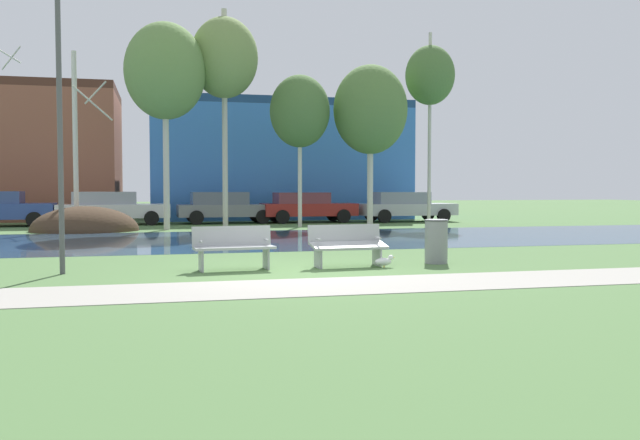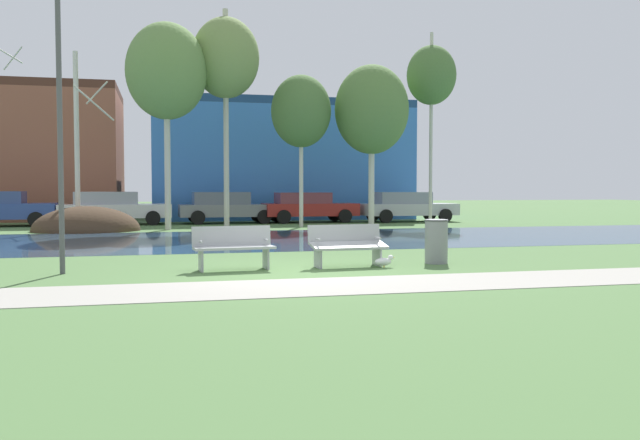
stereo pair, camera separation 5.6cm
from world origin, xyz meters
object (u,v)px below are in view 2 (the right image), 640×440
(bench_left, at_px, (233,246))
(bench_right, at_px, (347,244))
(seagull, at_px, (384,261))
(parked_hatch_third_grey, at_px, (226,207))
(streetlamp, at_px, (59,61))
(parked_suv_fifth_silver, at_px, (406,206))
(parked_sedan_second_white, at_px, (113,207))
(trash_bin, at_px, (436,241))
(parked_wagon_fourth_red, at_px, (308,207))
(parked_van_nearest_blue, at_px, (0,208))

(bench_left, relative_size, bench_right, 1.00)
(seagull, distance_m, parked_hatch_third_grey, 18.09)
(streetlamp, distance_m, parked_hatch_third_grey, 18.48)
(bench_left, xyz_separation_m, parked_suv_fifth_silver, (10.20, 17.16, 0.29))
(bench_left, bearing_deg, parked_suv_fifth_silver, 59.27)
(bench_right, bearing_deg, seagull, -25.76)
(bench_right, height_order, parked_suv_fifth_silver, parked_suv_fifth_silver)
(bench_right, bearing_deg, parked_sedan_second_white, 108.39)
(trash_bin, bearing_deg, seagull, -160.74)
(bench_left, height_order, bench_right, same)
(streetlamp, xyz_separation_m, parked_sedan_second_white, (-0.26, 17.49, -3.25))
(seagull, relative_size, streetlamp, 0.07)
(parked_wagon_fourth_red, bearing_deg, bench_left, -107.05)
(seagull, xyz_separation_m, parked_hatch_third_grey, (-1.52, 18.02, 0.63))
(seagull, xyz_separation_m, streetlamp, (-6.29, 0.46, 3.89))
(trash_bin, bearing_deg, parked_suv_fifth_silver, 71.20)
(parked_van_nearest_blue, relative_size, parked_wagon_fourth_red, 0.99)
(trash_bin, xyz_separation_m, parked_hatch_third_grey, (-2.88, 17.54, 0.27))
(streetlamp, bearing_deg, parked_wagon_fourth_red, 63.69)
(parked_hatch_third_grey, bearing_deg, seagull, -85.17)
(parked_hatch_third_grey, bearing_deg, bench_left, -94.95)
(seagull, relative_size, parked_suv_fifth_silver, 0.09)
(bench_right, bearing_deg, parked_suv_fifth_silver, 65.45)
(streetlamp, relative_size, parked_suv_fifth_silver, 1.31)
(bench_right, height_order, parked_sedan_second_white, parked_sedan_second_white)
(trash_bin, relative_size, parked_wagon_fourth_red, 0.21)
(trash_bin, bearing_deg, bench_left, -178.21)
(trash_bin, height_order, seagull, trash_bin)
(seagull, bearing_deg, parked_van_nearest_blue, 122.10)
(bench_left, height_order, parked_wagon_fourth_red, parked_wagon_fourth_red)
(bench_right, relative_size, parked_wagon_fourth_red, 0.36)
(bench_right, distance_m, seagull, 0.84)
(seagull, bearing_deg, streetlamp, 175.79)
(parked_hatch_third_grey, bearing_deg, trash_bin, -80.69)
(seagull, bearing_deg, parked_wagon_fourth_red, 82.57)
(bench_left, distance_m, seagull, 3.09)
(streetlamp, relative_size, parked_sedan_second_white, 1.27)
(trash_bin, height_order, parked_van_nearest_blue, parked_van_nearest_blue)
(bench_right, height_order, parked_van_nearest_blue, parked_van_nearest_blue)
(parked_hatch_third_grey, bearing_deg, parked_van_nearest_blue, -178.74)
(bench_right, relative_size, parked_sedan_second_white, 0.34)
(streetlamp, relative_size, parked_van_nearest_blue, 1.38)
(bench_right, bearing_deg, parked_hatch_third_grey, 92.69)
(trash_bin, xyz_separation_m, seagull, (-1.35, -0.47, -0.36))
(bench_left, bearing_deg, parked_hatch_third_grey, 85.05)
(trash_bin, distance_m, parked_sedan_second_white, 19.18)
(parked_wagon_fourth_red, bearing_deg, streetlamp, -116.31)
(parked_suv_fifth_silver, bearing_deg, trash_bin, -108.80)
(parked_van_nearest_blue, bearing_deg, trash_bin, -54.16)
(bench_left, relative_size, streetlamp, 0.27)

